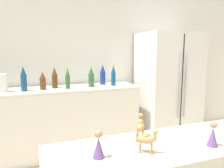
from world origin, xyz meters
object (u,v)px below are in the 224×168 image
back_bottle_2 (113,76)px  wise_man_figurine_purple (213,136)px  back_bottle_5 (43,81)px  paper_towel_roll (2,83)px  camel_figurine_second (140,126)px  wise_man_figurine_crimson (99,146)px  back_bottle_4 (91,77)px  back_bottle_0 (55,78)px  back_bottle_3 (68,79)px  back_bottle_6 (103,75)px  camel_figurine (147,139)px  back_bottle_1 (24,79)px  refrigerator (167,87)px

back_bottle_2 → wise_man_figurine_purple: back_bottle_2 is taller
back_bottle_5 → wise_man_figurine_purple: size_ratio=1.72×
paper_towel_roll → camel_figurine_second: bearing=-63.2°
wise_man_figurine_crimson → camel_figurine_second: bearing=23.3°
back_bottle_4 → camel_figurine_second: 1.87m
paper_towel_roll → back_bottle_2: bearing=-0.4°
back_bottle_5 → back_bottle_0: bearing=22.2°
back_bottle_3 → back_bottle_6: size_ratio=0.92×
camel_figurine_second → back_bottle_6: bearing=78.6°
back_bottle_3 → back_bottle_4: (0.34, 0.04, 0.00)m
back_bottle_0 → back_bottle_6: back_bottle_6 is taller
camel_figurine → back_bottle_0: bearing=97.1°
back_bottle_0 → camel_figurine: size_ratio=2.20×
paper_towel_roll → back_bottle_4: (1.13, -0.01, 0.02)m
wise_man_figurine_crimson → camel_figurine: bearing=-7.9°
back_bottle_1 → back_bottle_3: back_bottle_1 is taller
paper_towel_roll → wise_man_figurine_purple: (1.28, -2.09, -0.07)m
back_bottle_5 → wise_man_figurine_purple: back_bottle_5 is taller
back_bottle_4 → wise_man_figurine_purple: (0.15, -2.08, -0.09)m
back_bottle_3 → wise_man_figurine_purple: 2.10m
back_bottle_1 → back_bottle_3: bearing=-0.9°
paper_towel_roll → back_bottle_1: (0.25, -0.04, 0.04)m
back_bottle_6 → camel_figurine_second: size_ratio=2.02×
back_bottle_2 → camel_figurine: back_bottle_2 is taller
back_bottle_6 → wise_man_figurine_purple: bearing=-91.7°
back_bottle_1 → back_bottle_5: bearing=8.3°
back_bottle_0 → camel_figurine_second: bearing=-81.0°
camel_figurine_second → refrigerator: bearing=51.9°
back_bottle_3 → camel_figurine: back_bottle_3 is taller
paper_towel_roll → back_bottle_6: 1.36m
back_bottle_0 → camel_figurine_second: 1.96m
refrigerator → back_bottle_4: (-1.25, 0.03, 0.21)m
back_bottle_0 → back_bottle_1: bearing=-165.8°
refrigerator → back_bottle_2: (-0.92, 0.02, 0.23)m
wise_man_figurine_crimson → back_bottle_1: bearing=101.5°
back_bottle_0 → back_bottle_3: back_bottle_0 is taller
back_bottle_4 → wise_man_figurine_crimson: 2.05m
back_bottle_5 → wise_man_figurine_crimson: (0.17, -1.99, -0.07)m
camel_figurine_second → wise_man_figurine_crimson: 0.32m
back_bottle_4 → back_bottle_2: bearing=-0.8°
back_bottle_0 → wise_man_figurine_purple: back_bottle_0 is taller
back_bottle_5 → wise_man_figurine_crimson: back_bottle_5 is taller
back_bottle_4 → wise_man_figurine_crimson: (-0.48, -1.99, -0.09)m
back_bottle_3 → back_bottle_6: 0.58m
camel_figurine → wise_man_figurine_purple: size_ratio=0.93×
back_bottle_4 → wise_man_figurine_purple: bearing=-85.9°
back_bottle_0 → back_bottle_2: 0.83m
camel_figurine_second → back_bottle_0: bearing=99.0°
back_bottle_1 → camel_figurine_second: (0.70, -1.83, -0.08)m
back_bottle_4 → back_bottle_6: (0.22, 0.14, 0.01)m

